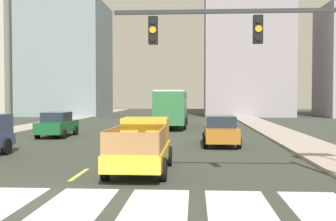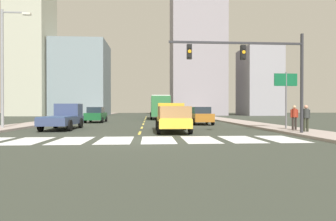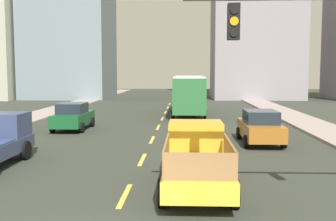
# 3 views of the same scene
# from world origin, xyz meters

# --- Properties ---
(ground_plane) EXTENTS (160.00, 160.00, 0.00)m
(ground_plane) POSITION_xyz_m (0.00, 0.00, 0.00)
(ground_plane) COLOR #343930
(sidewalk_right) EXTENTS (2.90, 110.00, 0.15)m
(sidewalk_right) POSITION_xyz_m (10.48, 18.00, 0.07)
(sidewalk_right) COLOR #A1938D
(sidewalk_right) RESTS_ON ground
(sidewalk_left) EXTENTS (2.90, 110.00, 0.15)m
(sidewalk_left) POSITION_xyz_m (-10.48, 18.00, 0.07)
(sidewalk_left) COLOR #A1938D
(sidewalk_left) RESTS_ON ground
(crosswalk_stripe_1) EXTENTS (1.66, 3.37, 0.01)m
(crosswalk_stripe_1) POSITION_xyz_m (-5.33, 0.00, 0.00)
(crosswalk_stripe_1) COLOR silver
(crosswalk_stripe_1) RESTS_ON ground
(crosswalk_stripe_2) EXTENTS (1.66, 3.37, 0.01)m
(crosswalk_stripe_2) POSITION_xyz_m (-3.20, 0.00, 0.00)
(crosswalk_stripe_2) COLOR silver
(crosswalk_stripe_2) RESTS_ON ground
(crosswalk_stripe_3) EXTENTS (1.66, 3.37, 0.01)m
(crosswalk_stripe_3) POSITION_xyz_m (-1.07, 0.00, 0.00)
(crosswalk_stripe_3) COLOR silver
(crosswalk_stripe_3) RESTS_ON ground
(crosswalk_stripe_4) EXTENTS (1.66, 3.37, 0.01)m
(crosswalk_stripe_4) POSITION_xyz_m (1.07, 0.00, 0.00)
(crosswalk_stripe_4) COLOR silver
(crosswalk_stripe_4) RESTS_ON ground
(crosswalk_stripe_5) EXTENTS (1.66, 3.37, 0.01)m
(crosswalk_stripe_5) POSITION_xyz_m (3.20, 0.00, 0.00)
(crosswalk_stripe_5) COLOR silver
(crosswalk_stripe_5) RESTS_ON ground
(crosswalk_stripe_6) EXTENTS (1.66, 3.37, 0.01)m
(crosswalk_stripe_6) POSITION_xyz_m (5.33, 0.00, 0.00)
(crosswalk_stripe_6) COLOR silver
(crosswalk_stripe_6) RESTS_ON ground
(crosswalk_stripe_7) EXTENTS (1.66, 3.37, 0.01)m
(crosswalk_stripe_7) POSITION_xyz_m (7.46, 0.00, 0.00)
(crosswalk_stripe_7) COLOR silver
(crosswalk_stripe_7) RESTS_ON ground
(lane_dash_0) EXTENTS (0.16, 2.40, 0.01)m
(lane_dash_0) POSITION_xyz_m (0.00, 4.00, 0.00)
(lane_dash_0) COLOR #E4C847
(lane_dash_0) RESTS_ON ground
(lane_dash_1) EXTENTS (0.16, 2.40, 0.01)m
(lane_dash_1) POSITION_xyz_m (0.00, 9.00, 0.00)
(lane_dash_1) COLOR #E4C847
(lane_dash_1) RESTS_ON ground
(lane_dash_2) EXTENTS (0.16, 2.40, 0.01)m
(lane_dash_2) POSITION_xyz_m (0.00, 14.00, 0.00)
(lane_dash_2) COLOR #E4C847
(lane_dash_2) RESTS_ON ground
(lane_dash_3) EXTENTS (0.16, 2.40, 0.01)m
(lane_dash_3) POSITION_xyz_m (0.00, 19.00, 0.00)
(lane_dash_3) COLOR #E4C847
(lane_dash_3) RESTS_ON ground
(lane_dash_4) EXTENTS (0.16, 2.40, 0.01)m
(lane_dash_4) POSITION_xyz_m (0.00, 24.00, 0.00)
(lane_dash_4) COLOR #E4C847
(lane_dash_4) RESTS_ON ground
(lane_dash_5) EXTENTS (0.16, 2.40, 0.01)m
(lane_dash_5) POSITION_xyz_m (0.00, 29.00, 0.00)
(lane_dash_5) COLOR #E4C847
(lane_dash_5) RESTS_ON ground
(lane_dash_6) EXTENTS (0.16, 2.40, 0.01)m
(lane_dash_6) POSITION_xyz_m (0.00, 34.00, 0.00)
(lane_dash_6) COLOR #E4C847
(lane_dash_6) RESTS_ON ground
(lane_dash_7) EXTENTS (0.16, 2.40, 0.01)m
(lane_dash_7) POSITION_xyz_m (0.00, 39.00, 0.00)
(lane_dash_7) COLOR #E4C847
(lane_dash_7) RESTS_ON ground
(pickup_stakebed) EXTENTS (2.18, 5.20, 1.96)m
(pickup_stakebed) POSITION_xyz_m (2.16, 4.98, 0.94)
(pickup_stakebed) COLOR gold
(pickup_stakebed) RESTS_ON ground
(pickup_dark) EXTENTS (2.18, 5.20, 1.96)m
(pickup_dark) POSITION_xyz_m (-5.88, 7.72, 0.92)
(pickup_dark) COLOR #36436A
(pickup_dark) RESTS_ON ground
(city_bus) EXTENTS (2.72, 10.80, 3.32)m
(city_bus) POSITION_xyz_m (2.10, 27.16, 1.95)
(city_bus) COLOR #2F713E
(city_bus) RESTS_ON ground
(sedan_far) EXTENTS (2.02, 4.40, 1.72)m
(sedan_far) POSITION_xyz_m (5.67, 13.14, 0.86)
(sedan_far) COLOR #AB6722
(sedan_far) RESTS_ON ground
(sedan_mid) EXTENTS (2.02, 4.40, 1.72)m
(sedan_mid) POSITION_xyz_m (-5.36, 17.67, 0.86)
(sedan_mid) COLOR #19582C
(sedan_mid) RESTS_ON ground
(traffic_signal_gantry) EXTENTS (7.98, 0.27, 6.00)m
(traffic_signal_gantry) POSITION_xyz_m (7.13, 1.88, 4.16)
(traffic_signal_gantry) COLOR #2D2D33
(traffic_signal_gantry) RESTS_ON ground
(direction_sign_green) EXTENTS (1.70, 0.12, 4.20)m
(direction_sign_green) POSITION_xyz_m (10.44, 5.45, 3.03)
(direction_sign_green) COLOR slate
(direction_sign_green) RESTS_ON ground
(streetlight_left) EXTENTS (2.20, 0.28, 9.00)m
(streetlight_left) POSITION_xyz_m (-10.23, 7.65, 4.97)
(streetlight_left) COLOR gray
(streetlight_left) RESTS_ON ground
(pedestrian_waiting) EXTENTS (0.53, 0.34, 1.64)m
(pedestrian_waiting) POSITION_xyz_m (10.34, 4.07, 1.12)
(pedestrian_waiting) COLOR #2D2622
(pedestrian_waiting) RESTS_ON sidewalk_right
(pedestrian_walking) EXTENTS (0.53, 0.34, 1.64)m
(pedestrian_walking) POSITION_xyz_m (10.31, 2.62, 1.12)
(pedestrian_walking) COLOR #2A2D20
(pedestrian_walking) RESTS_ON sidewalk_right
(block_mid_left) EXTENTS (7.67, 9.56, 14.93)m
(block_mid_left) POSITION_xyz_m (25.17, 47.39, 7.46)
(block_mid_left) COLOR #97959F
(block_mid_left) RESTS_ON ground
(block_mid_right) EXTENTS (11.26, 11.40, 16.13)m
(block_mid_right) POSITION_xyz_m (-14.45, 49.43, 8.07)
(block_mid_right) COLOR gray
(block_mid_right) RESTS_ON ground
(block_low_left) EXTENTS (7.63, 9.23, 29.59)m
(block_low_left) POSITION_xyz_m (-24.24, 46.71, 14.80)
(block_low_left) COLOR #AFB19D
(block_low_left) RESTS_ON ground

